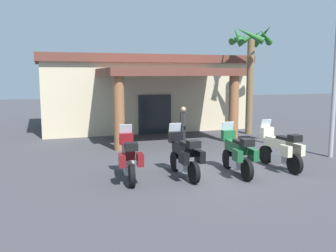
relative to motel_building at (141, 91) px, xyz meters
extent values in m
plane|color=#38383D|center=(0.08, -11.41, -2.18)|extent=(80.00, 80.00, 0.00)
cube|color=beige|center=(0.00, 0.18, -0.27)|extent=(11.76, 6.45, 3.82)
cube|color=#1E2328|center=(0.08, -2.95, -1.13)|extent=(1.80, 0.15, 2.10)
cube|color=brown|center=(0.13, -4.99, 1.12)|extent=(6.31, 4.37, 0.35)
cylinder|color=brown|center=(-2.52, -6.76, -0.61)|extent=(0.46, 0.46, 3.12)
cylinder|color=brown|center=(2.88, -6.62, -0.61)|extent=(0.46, 0.46, 3.12)
cube|color=brown|center=(0.00, 0.18, 1.86)|extent=(12.18, 6.86, 0.44)
cylinder|color=black|center=(-2.95, -10.50, -1.85)|extent=(0.20, 0.67, 0.66)
cylinder|color=black|center=(-3.09, -12.04, -1.85)|extent=(0.20, 0.67, 0.66)
cube|color=silver|center=(-3.02, -11.30, -1.81)|extent=(0.37, 0.59, 0.32)
cube|color=maroon|center=(-3.01, -11.15, -1.30)|extent=(0.41, 1.17, 0.34)
cube|color=black|center=(-3.04, -11.50, -1.08)|extent=(0.33, 0.62, 0.10)
cube|color=maroon|center=(-2.95, -10.52, -1.03)|extent=(0.46, 0.28, 0.36)
cube|color=#B2BCC6|center=(-2.94, -10.44, -0.75)|extent=(0.41, 0.15, 0.36)
cube|color=maroon|center=(-3.34, -11.87, -1.42)|extent=(0.22, 0.45, 0.36)
cube|color=maroon|center=(-2.82, -11.92, -1.42)|extent=(0.22, 0.45, 0.36)
cube|color=black|center=(-3.09, -11.99, -1.01)|extent=(0.39, 0.35, 0.22)
cylinder|color=black|center=(-1.33, -10.68, -1.85)|extent=(0.17, 0.67, 0.66)
cylinder|color=black|center=(-1.27, -12.22, -1.85)|extent=(0.17, 0.67, 0.66)
cube|color=silver|center=(-1.30, -11.48, -1.81)|extent=(0.34, 0.57, 0.32)
cube|color=black|center=(-1.30, -11.33, -1.30)|extent=(0.35, 1.16, 0.34)
cube|color=black|center=(-1.29, -11.68, -1.08)|extent=(0.30, 0.61, 0.10)
cube|color=black|center=(-1.33, -10.70, -1.03)|extent=(0.45, 0.26, 0.36)
cube|color=#B2BCC6|center=(-1.33, -10.62, -0.75)|extent=(0.40, 0.13, 0.36)
cube|color=black|center=(-1.53, -12.09, -1.42)|extent=(0.20, 0.45, 0.36)
cube|color=black|center=(-1.01, -12.06, -1.42)|extent=(0.20, 0.45, 0.36)
cube|color=black|center=(-1.27, -12.17, -1.01)|extent=(0.37, 0.33, 0.22)
cylinder|color=black|center=(0.49, -10.90, -1.85)|extent=(0.19, 0.67, 0.66)
cylinder|color=black|center=(0.37, -12.44, -1.85)|extent=(0.19, 0.67, 0.66)
cube|color=silver|center=(0.43, -11.69, -1.81)|extent=(0.36, 0.58, 0.32)
cube|color=#19512D|center=(0.44, -11.55, -1.30)|extent=(0.38, 1.17, 0.34)
cube|color=black|center=(0.41, -11.89, -1.08)|extent=(0.32, 0.62, 0.10)
cube|color=#19512D|center=(0.48, -10.92, -1.03)|extent=(0.46, 0.27, 0.36)
cube|color=#B2BCC6|center=(0.49, -10.84, -0.75)|extent=(0.41, 0.15, 0.36)
cube|color=#19512D|center=(0.13, -12.27, -1.42)|extent=(0.21, 0.45, 0.36)
cube|color=#19512D|center=(0.64, -12.31, -1.42)|extent=(0.21, 0.45, 0.36)
cube|color=black|center=(0.38, -12.39, -1.01)|extent=(0.38, 0.35, 0.22)
cylinder|color=black|center=(2.10, -10.69, -1.85)|extent=(0.19, 0.67, 0.66)
cylinder|color=black|center=(2.21, -12.24, -1.85)|extent=(0.19, 0.67, 0.66)
cube|color=silver|center=(2.15, -11.49, -1.81)|extent=(0.36, 0.58, 0.32)
cube|color=beige|center=(2.14, -11.34, -1.30)|extent=(0.38, 1.17, 0.34)
cube|color=black|center=(2.17, -11.69, -1.08)|extent=(0.32, 0.62, 0.10)
cube|color=beige|center=(2.10, -10.71, -1.03)|extent=(0.46, 0.27, 0.36)
cube|color=#B2BCC6|center=(2.09, -10.63, -0.75)|extent=(0.41, 0.15, 0.36)
cube|color=beige|center=(1.94, -12.11, -1.42)|extent=(0.21, 0.45, 0.36)
cube|color=beige|center=(2.46, -12.07, -1.42)|extent=(0.21, 0.45, 0.36)
cube|color=black|center=(2.20, -12.19, -1.01)|extent=(0.38, 0.34, 0.22)
cylinder|color=black|center=(0.42, -6.42, -1.75)|extent=(0.14, 0.14, 0.86)
cylinder|color=black|center=(0.55, -6.29, -1.75)|extent=(0.14, 0.14, 0.86)
cylinder|color=#262626|center=(0.49, -6.36, -1.01)|extent=(0.32, 0.32, 0.61)
cylinder|color=#262626|center=(0.33, -6.51, -0.98)|extent=(0.09, 0.09, 0.58)
cylinder|color=#262626|center=(0.64, -6.20, -0.98)|extent=(0.09, 0.09, 0.58)
sphere|color=tan|center=(0.49, -6.36, -0.56)|extent=(0.23, 0.23, 0.23)
cylinder|color=brown|center=(4.91, -4.47, 0.31)|extent=(0.37, 0.37, 4.96)
cone|color=#236028|center=(5.64, -4.35, 3.05)|extent=(0.59, 1.46, 1.16)
cone|color=#236028|center=(5.23, -3.80, 3.00)|extent=(1.49, 0.97, 1.02)
cone|color=#236028|center=(4.54, -3.82, 2.91)|extent=(1.51, 1.06, 0.77)
cone|color=#236028|center=(4.18, -4.35, 3.04)|extent=(0.60, 1.46, 1.14)
cone|color=#236028|center=(4.49, -5.08, 2.99)|extent=(1.43, 1.14, 1.00)
cone|color=#236028|center=(5.39, -5.03, 2.92)|extent=(1.39, 1.27, 0.79)
cylinder|color=#99999E|center=(5.10, -10.51, 1.15)|extent=(0.18, 0.18, 6.66)
camera|label=1|loc=(-5.19, -22.25, 1.04)|focal=39.99mm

